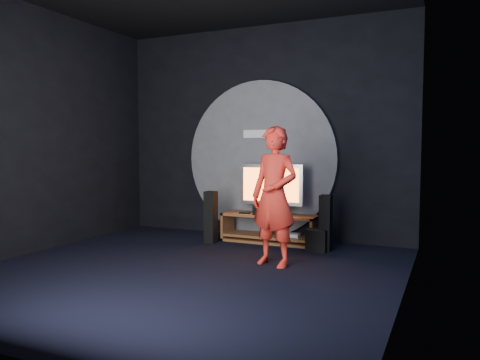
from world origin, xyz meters
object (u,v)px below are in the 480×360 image
media_console (270,230)px  tower_speaker_right (326,223)px  subwoofer (318,240)px  player (274,196)px  tv (271,187)px  tower_speaker_left (211,217)px

media_console → tower_speaker_right: size_ratio=1.86×
tower_speaker_right → subwoofer: bearing=-158.6°
media_console → player: 1.59m
tv → tower_speaker_left: tv is taller
player → media_console: bearing=127.3°
tower_speaker_left → tv: bearing=29.8°
tower_speaker_left → player: (1.39, -0.91, 0.48)m
tv → player: player is taller
tower_speaker_right → subwoofer: tower_speaker_right is taller
media_console → tv: tv is taller
media_console → subwoofer: bearing=-17.8°
tower_speaker_left → tower_speaker_right: bearing=5.7°
tv → subwoofer: size_ratio=3.24×
tv → tower_speaker_right: tv is taller
tower_speaker_left → media_console: bearing=26.0°
tv → player: (0.57, -1.39, 0.01)m
subwoofer → tower_speaker_left: bearing=-175.3°
tower_speaker_right → tower_speaker_left: bearing=-174.3°
player → tower_speaker_right: bearing=84.8°
media_console → tower_speaker_left: bearing=-154.0°
media_console → subwoofer: 0.89m
media_console → player: (0.56, -1.32, 0.69)m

